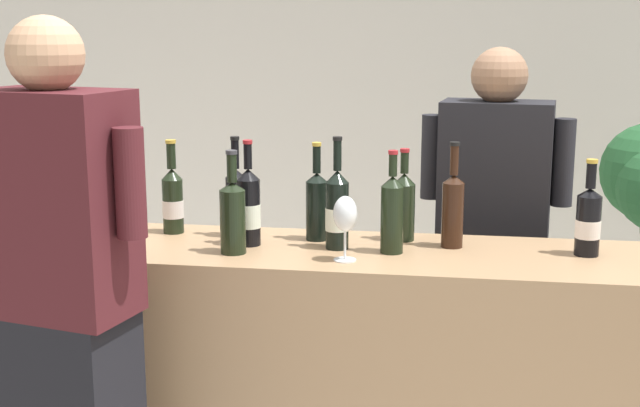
% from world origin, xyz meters
% --- Properties ---
extents(wall_back, '(8.00, 0.10, 2.80)m').
position_xyz_m(wall_back, '(0.00, 2.60, 1.40)').
color(wall_back, beige).
rests_on(wall_back, ground_plane).
extents(counter, '(2.30, 0.52, 1.01)m').
position_xyz_m(counter, '(0.00, 0.00, 0.50)').
color(counter, '#9E7A56').
rests_on(counter, ground_plane).
extents(wine_bottle_0, '(0.07, 0.07, 0.35)m').
position_xyz_m(wine_bottle_0, '(-0.44, 0.12, 1.13)').
color(wine_bottle_0, black).
rests_on(wine_bottle_0, counter).
extents(wine_bottle_1, '(0.07, 0.07, 0.35)m').
position_xyz_m(wine_bottle_1, '(0.30, 0.09, 1.14)').
color(wine_bottle_1, black).
rests_on(wine_bottle_1, counter).
extents(wine_bottle_2, '(0.08, 0.08, 0.31)m').
position_xyz_m(wine_bottle_2, '(0.13, 0.16, 1.13)').
color(wine_bottle_2, black).
rests_on(wine_bottle_2, counter).
extents(wine_bottle_3, '(0.08, 0.08, 0.31)m').
position_xyz_m(wine_bottle_3, '(0.72, 0.05, 1.12)').
color(wine_bottle_3, black).
rests_on(wine_bottle_3, counter).
extents(wine_bottle_4, '(0.08, 0.08, 0.37)m').
position_xyz_m(wine_bottle_4, '(-0.07, 0.01, 1.14)').
color(wine_bottle_4, black).
rests_on(wine_bottle_4, counter).
extents(wine_bottle_5, '(0.08, 0.08, 0.33)m').
position_xyz_m(wine_bottle_5, '(-0.39, -0.10, 1.14)').
color(wine_bottle_5, black).
rests_on(wine_bottle_5, counter).
extents(wine_bottle_6, '(0.07, 0.07, 0.33)m').
position_xyz_m(wine_bottle_6, '(-0.67, 0.13, 1.13)').
color(wine_bottle_6, black).
rests_on(wine_bottle_6, counter).
extents(wine_bottle_7, '(0.08, 0.08, 0.35)m').
position_xyz_m(wine_bottle_7, '(-0.37, 0.01, 1.14)').
color(wine_bottle_7, black).
rests_on(wine_bottle_7, counter).
extents(wine_bottle_8, '(0.07, 0.07, 0.33)m').
position_xyz_m(wine_bottle_8, '(0.11, -0.01, 1.14)').
color(wine_bottle_8, black).
rests_on(wine_bottle_8, counter).
extents(wine_bottle_9, '(0.07, 0.07, 0.33)m').
position_xyz_m(wine_bottle_9, '(-0.16, 0.11, 1.13)').
color(wine_bottle_9, black).
rests_on(wine_bottle_9, counter).
extents(wine_glass, '(0.07, 0.07, 0.20)m').
position_xyz_m(wine_glass, '(-0.03, -0.13, 1.15)').
color(wine_glass, silver).
rests_on(wine_glass, counter).
extents(ice_bucket, '(0.21, 0.21, 0.20)m').
position_xyz_m(ice_bucket, '(-0.91, -0.04, 1.11)').
color(ice_bucket, silver).
rests_on(ice_bucket, counter).
extents(person_server, '(0.57, 0.29, 1.65)m').
position_xyz_m(person_server, '(0.45, 0.61, 0.81)').
color(person_server, black).
rests_on(person_server, ground_plane).
extents(person_guest, '(0.55, 0.32, 1.75)m').
position_xyz_m(person_guest, '(-0.77, -0.54, 0.86)').
color(person_guest, black).
rests_on(person_guest, ground_plane).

